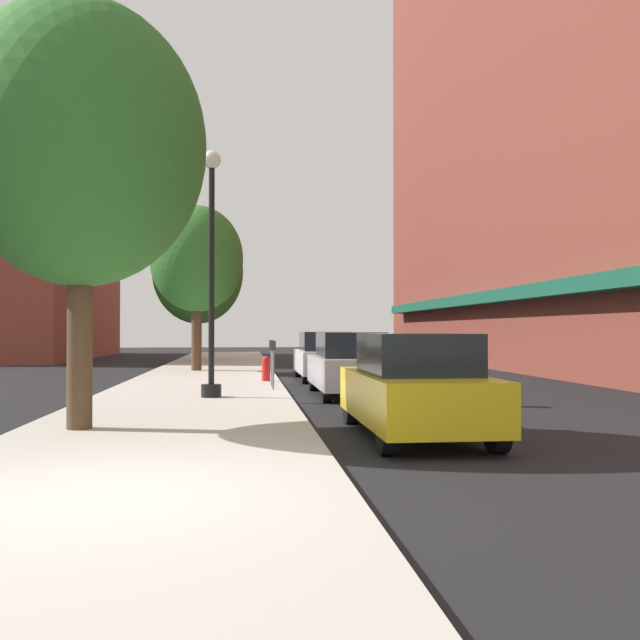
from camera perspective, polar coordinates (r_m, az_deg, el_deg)
ground_plane at (r=25.08m, az=-0.02°, el=-4.77°), size 90.00×90.00×0.00m
sidewalk_slab at (r=25.96m, az=-9.11°, el=-4.49°), size 4.80×50.00×0.12m
building_right_brick at (r=33.91m, az=19.04°, el=18.73°), size 6.80×40.00×26.16m
building_far_background at (r=45.88m, az=-21.88°, el=5.95°), size 6.80×18.00×14.23m
lamppost at (r=16.68m, az=-8.97°, el=4.28°), size 0.48×0.48×5.90m
fire_hydrant at (r=21.74m, az=-4.48°, el=-4.00°), size 0.33×0.26×0.79m
parking_meter_near at (r=19.69m, az=-4.03°, el=-3.08°), size 0.14×0.09×1.31m
parking_meter_far at (r=18.63m, az=-3.90°, el=-3.20°), size 0.14×0.09×1.31m
tree_near at (r=27.92m, az=-10.17°, el=4.97°), size 3.68×3.68×6.56m
tree_mid at (r=36.55m, az=-10.06°, el=3.91°), size 4.69×4.69×7.33m
tree_far at (r=12.18m, az=-19.18°, el=13.51°), size 4.04×4.04×6.95m
car_yellow at (r=11.20m, az=7.84°, el=-5.48°), size 1.80×4.30×1.66m
car_silver at (r=17.96m, az=2.46°, el=-3.74°), size 1.80×4.30×1.66m
car_white at (r=23.66m, az=0.34°, el=-3.05°), size 1.80×4.30×1.66m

